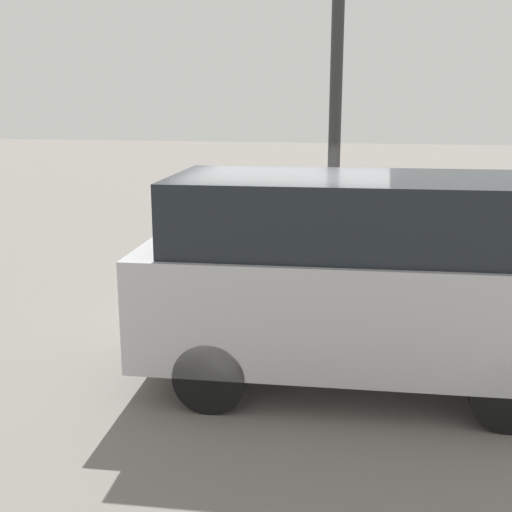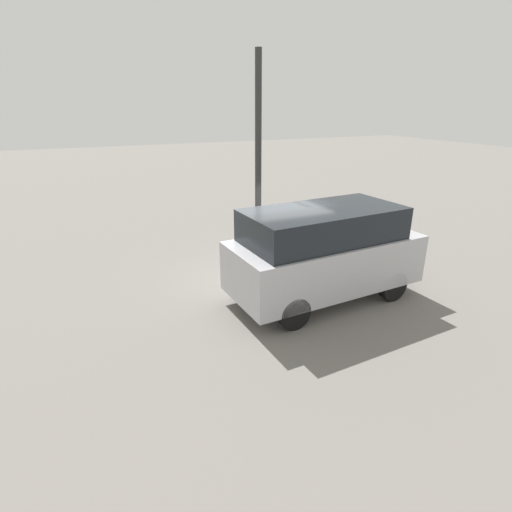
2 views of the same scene
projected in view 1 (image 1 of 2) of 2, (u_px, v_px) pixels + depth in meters
The scene contains 4 objects.
ground_plane at pixel (289, 334), 8.75m from camera, with size 80.00×80.00×0.00m, color slate.
parking_meter_near at pixel (253, 257), 9.06m from camera, with size 0.21×0.13×1.29m.
lamp_post at pixel (334, 167), 9.54m from camera, with size 0.44×0.44×5.94m.
parked_van at pixel (354, 275), 6.98m from camera, with size 4.81×2.29×2.33m.
Camera 1 is at (1.18, -8.18, 3.11)m, focal length 45.00 mm.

